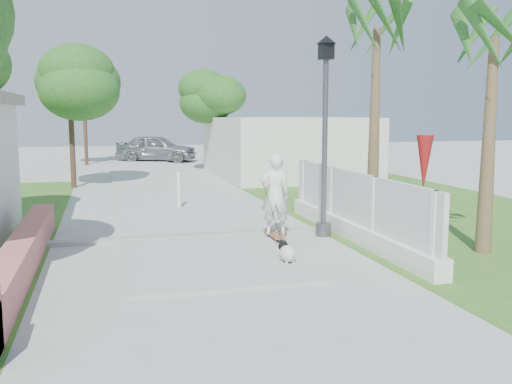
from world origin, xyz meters
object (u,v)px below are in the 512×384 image
object	(u,v)px
street_lamp	(325,129)
dog	(287,252)
skateboarder	(274,201)
parked_car	(157,148)
bollard	(179,189)
patio_umbrella	(424,164)

from	to	relation	value
street_lamp	dog	bearing A→B (deg)	-125.90
skateboarder	parked_car	xyz separation A→B (m)	(-0.51, 22.09, -0.13)
street_lamp	bollard	size ratio (longest dim) A/B	4.07
skateboarder	bollard	bearing A→B (deg)	-64.87
bollard	parked_car	xyz separation A→B (m)	(0.90, 17.19, 0.20)
skateboarder	dog	bearing A→B (deg)	89.69
street_lamp	dog	xyz separation A→B (m)	(-1.58, -2.18, -2.19)
parked_car	bollard	bearing A→B (deg)	-160.97
skateboarder	street_lamp	bearing A→B (deg)	-154.08
street_lamp	parked_car	xyz separation A→B (m)	(-1.80, 21.69, -1.64)
parked_car	street_lamp	bearing A→B (deg)	-153.23
dog	parked_car	xyz separation A→B (m)	(-0.22, 23.87, 0.55)
bollard	parked_car	size ratio (longest dim) A/B	0.24
street_lamp	dog	distance (m)	3.47
patio_umbrella	parked_car	size ratio (longest dim) A/B	0.50
patio_umbrella	dog	xyz separation A→B (m)	(-3.48, -1.18, -1.45)
dog	parked_car	world-z (taller)	parked_car
bollard	dog	size ratio (longest dim) A/B	1.73
street_lamp	parked_car	bearing A→B (deg)	94.73
dog	parked_car	distance (m)	23.88
skateboarder	parked_car	distance (m)	22.09
patio_umbrella	dog	distance (m)	3.95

